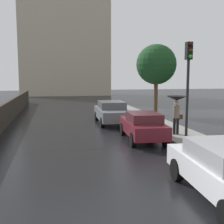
{
  "coord_description": "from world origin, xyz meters",
  "views": [
    {
      "loc": [
        -1.39,
        -5.2,
        3.12
      ],
      "look_at": [
        1.08,
        6.74,
        1.59
      ],
      "focal_mm": 46.17,
      "sensor_mm": 36.0,
      "label": 1
    }
  ],
  "objects_px": {
    "car_grey_near_kerb": "(112,112)",
    "car_maroon_mid_road": "(143,126)",
    "street_tree_near": "(156,65)",
    "pedestrian_with_umbrella_far": "(177,104)",
    "traffic_light": "(188,74)"
  },
  "relations": [
    {
      "from": "car_maroon_mid_road",
      "to": "traffic_light",
      "type": "xyz_separation_m",
      "value": [
        1.52,
        -1.59,
        2.48
      ]
    },
    {
      "from": "traffic_light",
      "to": "street_tree_near",
      "type": "distance_m",
      "value": 10.36
    },
    {
      "from": "car_grey_near_kerb",
      "to": "pedestrian_with_umbrella_far",
      "type": "bearing_deg",
      "value": -62.67
    },
    {
      "from": "car_grey_near_kerb",
      "to": "car_maroon_mid_road",
      "type": "distance_m",
      "value": 5.33
    },
    {
      "from": "pedestrian_with_umbrella_far",
      "to": "car_grey_near_kerb",
      "type": "bearing_deg",
      "value": -67.07
    },
    {
      "from": "car_grey_near_kerb",
      "to": "car_maroon_mid_road",
      "type": "bearing_deg",
      "value": -83.43
    },
    {
      "from": "car_maroon_mid_road",
      "to": "street_tree_near",
      "type": "xyz_separation_m",
      "value": [
        3.78,
        8.49,
        3.29
      ]
    },
    {
      "from": "car_grey_near_kerb",
      "to": "street_tree_near",
      "type": "xyz_separation_m",
      "value": [
        4.23,
        3.19,
        3.26
      ]
    },
    {
      "from": "traffic_light",
      "to": "car_grey_near_kerb",
      "type": "bearing_deg",
      "value": 105.98
    },
    {
      "from": "pedestrian_with_umbrella_far",
      "to": "street_tree_near",
      "type": "distance_m",
      "value": 8.63
    },
    {
      "from": "car_maroon_mid_road",
      "to": "traffic_light",
      "type": "height_order",
      "value": "traffic_light"
    },
    {
      "from": "car_maroon_mid_road",
      "to": "pedestrian_with_umbrella_far",
      "type": "height_order",
      "value": "pedestrian_with_umbrella_far"
    },
    {
      "from": "car_grey_near_kerb",
      "to": "traffic_light",
      "type": "distance_m",
      "value": 7.58
    },
    {
      "from": "traffic_light",
      "to": "car_maroon_mid_road",
      "type": "bearing_deg",
      "value": 133.69
    },
    {
      "from": "street_tree_near",
      "to": "car_maroon_mid_road",
      "type": "bearing_deg",
      "value": -113.98
    }
  ]
}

